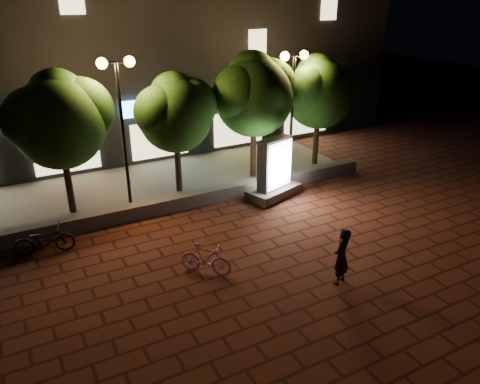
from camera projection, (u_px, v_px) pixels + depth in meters
ground at (231, 261)px, 13.35m from camera, size 80.00×80.00×0.00m
retaining_wall at (180, 202)px, 16.48m from camera, size 16.00×0.45×0.50m
sidewalk at (158, 184)px, 18.58m from camera, size 16.00×5.00×0.08m
building_block at (106, 42)px, 21.83m from camera, size 28.00×8.12×11.30m
tree_left at (59, 117)px, 14.89m from camera, size 3.60×3.00×4.89m
tree_mid at (176, 110)px, 16.71m from camera, size 3.24×2.70×4.50m
tree_right at (254, 92)px, 18.00m from camera, size 3.72×3.10×5.07m
tree_far_right at (320, 90)px, 19.46m from camera, size 3.48×2.90×4.76m
street_lamp_left at (119, 95)px, 15.28m from camera, size 1.26×0.36×5.18m
street_lamp_right at (293, 81)px, 18.36m from camera, size 1.26×0.36×4.98m
ad_kiosk at (274, 173)px, 17.20m from camera, size 2.34×1.65×2.30m
scooter_pink at (206, 259)px, 12.59m from camera, size 1.35×1.35×0.89m
rider at (341, 257)px, 12.04m from camera, size 0.69×0.59×1.61m
scooter_parked at (44, 240)px, 13.56m from camera, size 1.81×0.90×0.91m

